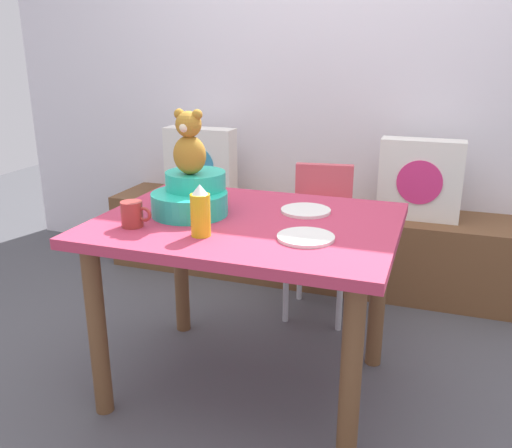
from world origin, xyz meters
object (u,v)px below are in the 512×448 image
(coffee_mug, at_px, (133,214))
(dinner_plate_far, at_px, (306,237))
(pillow_floral_left, at_px, (200,163))
(infant_seat_teal, at_px, (192,196))
(ketchup_bottle, at_px, (200,212))
(pillow_floral_right, at_px, (420,180))
(highchair, at_px, (321,221))
(dining_table, at_px, (248,247))
(teddy_bear, at_px, (190,144))
(dinner_plate_near, at_px, (306,211))

(coffee_mug, xyz_separation_m, dinner_plate_far, (0.63, 0.08, -0.04))
(dinner_plate_far, bearing_deg, pillow_floral_left, 127.55)
(infant_seat_teal, bearing_deg, pillow_floral_left, 113.47)
(ketchup_bottle, height_order, coffee_mug, ketchup_bottle)
(pillow_floral_right, relative_size, highchair, 0.56)
(ketchup_bottle, bearing_deg, dinner_plate_far, 13.80)
(dining_table, relative_size, teddy_bear, 4.55)
(coffee_mug, bearing_deg, ketchup_bottle, -2.05)
(dinner_plate_far, bearing_deg, coffee_mug, -173.04)
(highchair, relative_size, dinner_plate_far, 3.95)
(ketchup_bottle, xyz_separation_m, dinner_plate_near, (0.28, 0.40, -0.08))
(infant_seat_teal, bearing_deg, coffee_mug, -120.14)
(ketchup_bottle, bearing_deg, teddy_bear, 122.09)
(dining_table, relative_size, dinner_plate_near, 5.68)
(pillow_floral_right, bearing_deg, dinner_plate_far, -103.44)
(pillow_floral_left, relative_size, dinner_plate_far, 2.20)
(pillow_floral_left, distance_m, dining_table, 1.38)
(pillow_floral_left, bearing_deg, dinner_plate_far, -52.45)
(highchair, height_order, coffee_mug, coffee_mug)
(pillow_floral_left, height_order, dinner_plate_near, pillow_floral_left)
(dinner_plate_near, bearing_deg, coffee_mug, -144.91)
(dinner_plate_far, bearing_deg, pillow_floral_right, 76.56)
(pillow_floral_right, distance_m, highchair, 0.63)
(dining_table, distance_m, teddy_bear, 0.46)
(highchair, bearing_deg, ketchup_bottle, -102.41)
(teddy_bear, relative_size, dinner_plate_near, 1.25)
(dining_table, relative_size, ketchup_bottle, 6.14)
(dining_table, xyz_separation_m, ketchup_bottle, (-0.09, -0.23, 0.20))
(coffee_mug, bearing_deg, dinner_plate_near, 35.09)
(coffee_mug, bearing_deg, dining_table, 31.19)
(teddy_bear, height_order, dinner_plate_far, teddy_bear)
(ketchup_bottle, bearing_deg, dinner_plate_near, 55.36)
(pillow_floral_left, xyz_separation_m, highchair, (0.87, -0.42, -0.16))
(dining_table, bearing_deg, pillow_floral_right, 63.52)
(ketchup_bottle, xyz_separation_m, coffee_mug, (-0.28, 0.01, -0.04))
(dining_table, bearing_deg, infant_seat_teal, 179.08)
(pillow_floral_right, bearing_deg, teddy_bear, -125.07)
(dining_table, xyz_separation_m, dinner_plate_near, (0.19, 0.17, 0.12))
(teddy_bear, xyz_separation_m, coffee_mug, (-0.13, -0.23, -0.23))
(infant_seat_teal, relative_size, teddy_bear, 1.32)
(coffee_mug, bearing_deg, dinner_plate_far, 6.96)
(pillow_floral_right, bearing_deg, dinner_plate_near, -111.47)
(ketchup_bottle, distance_m, coffee_mug, 0.28)
(pillow_floral_right, bearing_deg, coffee_mug, -124.32)
(teddy_bear, xyz_separation_m, dinner_plate_near, (0.42, 0.16, -0.27))
(pillow_floral_left, height_order, highchair, pillow_floral_left)
(pillow_floral_left, xyz_separation_m, dining_table, (0.74, -1.17, -0.06))
(dinner_plate_near, bearing_deg, dinner_plate_far, -75.74)
(teddy_bear, relative_size, ketchup_bottle, 1.35)
(infant_seat_teal, height_order, dinner_plate_near, infant_seat_teal)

